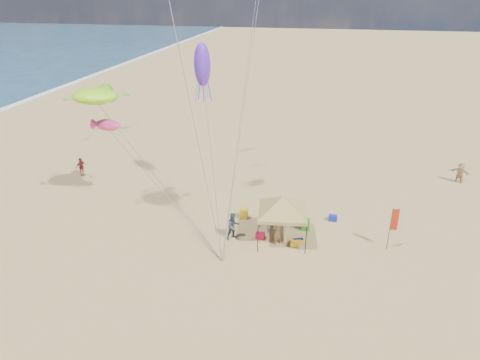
{
  "coord_description": "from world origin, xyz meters",
  "views": [
    {
      "loc": [
        4.57,
        -19.03,
        14.3
      ],
      "look_at": [
        0.0,
        3.0,
        4.0
      ],
      "focal_mm": 32.22,
      "sensor_mm": 36.0,
      "label": 1
    }
  ],
  "objects_px": {
    "feather_flag": "(394,222)",
    "person_far_a": "(81,167)",
    "canopy_tent": "(283,198)",
    "chair_green": "(306,224)",
    "person_near_c": "(269,222)",
    "beach_cart": "(298,244)",
    "cooler_blue": "(333,218)",
    "chair_yellow": "(244,213)",
    "person_far_c": "(460,173)",
    "cooler_red": "(260,236)",
    "person_near_a": "(278,231)",
    "person_near_b": "(233,226)"
  },
  "relations": [
    {
      "from": "feather_flag",
      "to": "person_near_c",
      "type": "xyz_separation_m",
      "value": [
        -7.27,
        0.41,
        -1.06
      ]
    },
    {
      "from": "person_near_b",
      "to": "person_far_c",
      "type": "xyz_separation_m",
      "value": [
        15.59,
        11.62,
        -0.03
      ]
    },
    {
      "from": "beach_cart",
      "to": "person_near_c",
      "type": "height_order",
      "value": "person_near_c"
    },
    {
      "from": "person_near_a",
      "to": "chair_green",
      "type": "bearing_deg",
      "value": -167.07
    },
    {
      "from": "person_far_a",
      "to": "feather_flag",
      "type": "bearing_deg",
      "value": -84.49
    },
    {
      "from": "chair_yellow",
      "to": "feather_flag",
      "type": "bearing_deg",
      "value": -11.68
    },
    {
      "from": "person_far_a",
      "to": "cooler_blue",
      "type": "bearing_deg",
      "value": -79.37
    },
    {
      "from": "cooler_red",
      "to": "chair_yellow",
      "type": "xyz_separation_m",
      "value": [
        -1.47,
        2.29,
        0.16
      ]
    },
    {
      "from": "cooler_red",
      "to": "chair_green",
      "type": "relative_size",
      "value": 0.77
    },
    {
      "from": "canopy_tent",
      "to": "person_far_a",
      "type": "xyz_separation_m",
      "value": [
        -17.05,
        6.39,
        -2.09
      ]
    },
    {
      "from": "cooler_blue",
      "to": "chair_green",
      "type": "height_order",
      "value": "chair_green"
    },
    {
      "from": "feather_flag",
      "to": "chair_yellow",
      "type": "bearing_deg",
      "value": 168.32
    },
    {
      "from": "person_near_c",
      "to": "person_far_c",
      "type": "xyz_separation_m",
      "value": [
        13.58,
        10.49,
        0.05
      ]
    },
    {
      "from": "beach_cart",
      "to": "person_far_a",
      "type": "distance_m",
      "value": 19.43
    },
    {
      "from": "feather_flag",
      "to": "person_near_b",
      "type": "relative_size",
      "value": 1.58
    },
    {
      "from": "cooler_blue",
      "to": "person_near_c",
      "type": "relative_size",
      "value": 0.35
    },
    {
      "from": "cooler_blue",
      "to": "chair_yellow",
      "type": "relative_size",
      "value": 0.77
    },
    {
      "from": "person_near_a",
      "to": "person_far_c",
      "type": "distance_m",
      "value": 17.36
    },
    {
      "from": "person_far_a",
      "to": "chair_yellow",
      "type": "bearing_deg",
      "value": -86.3
    },
    {
      "from": "person_far_a",
      "to": "person_far_c",
      "type": "distance_m",
      "value": 30.13
    },
    {
      "from": "cooler_red",
      "to": "chair_yellow",
      "type": "relative_size",
      "value": 0.77
    },
    {
      "from": "cooler_blue",
      "to": "person_far_c",
      "type": "relative_size",
      "value": 0.32
    },
    {
      "from": "canopy_tent",
      "to": "person_near_c",
      "type": "relative_size",
      "value": 3.54
    },
    {
      "from": "beach_cart",
      "to": "chair_yellow",
      "type": "bearing_deg",
      "value": 144.7
    },
    {
      "from": "canopy_tent",
      "to": "chair_green",
      "type": "height_order",
      "value": "canopy_tent"
    },
    {
      "from": "beach_cart",
      "to": "person_far_a",
      "type": "bearing_deg",
      "value": 159.1
    },
    {
      "from": "chair_green",
      "to": "chair_yellow",
      "type": "distance_m",
      "value": 4.16
    },
    {
      "from": "canopy_tent",
      "to": "person_near_c",
      "type": "distance_m",
      "value": 2.36
    },
    {
      "from": "cooler_blue",
      "to": "person_near_b",
      "type": "xyz_separation_m",
      "value": [
        -5.96,
        -3.47,
        0.67
      ]
    },
    {
      "from": "canopy_tent",
      "to": "beach_cart",
      "type": "xyz_separation_m",
      "value": [
        1.1,
        -0.54,
        -2.66
      ]
    },
    {
      "from": "feather_flag",
      "to": "person_near_a",
      "type": "distance_m",
      "value": 6.66
    },
    {
      "from": "chair_green",
      "to": "beach_cart",
      "type": "bearing_deg",
      "value": -97.4
    },
    {
      "from": "canopy_tent",
      "to": "cooler_blue",
      "type": "relative_size",
      "value": 10.23
    },
    {
      "from": "feather_flag",
      "to": "person_far_a",
      "type": "distance_m",
      "value": 24.23
    },
    {
      "from": "feather_flag",
      "to": "person_far_a",
      "type": "xyz_separation_m",
      "value": [
        -23.43,
        6.09,
        -1.07
      ]
    },
    {
      "from": "feather_flag",
      "to": "person_far_a",
      "type": "bearing_deg",
      "value": 165.42
    },
    {
      "from": "canopy_tent",
      "to": "feather_flag",
      "type": "bearing_deg",
      "value": 2.62
    },
    {
      "from": "chair_yellow",
      "to": "beach_cart",
      "type": "relative_size",
      "value": 0.78
    },
    {
      "from": "person_near_a",
      "to": "person_near_c",
      "type": "distance_m",
      "value": 1.38
    },
    {
      "from": "feather_flag",
      "to": "person_near_c",
      "type": "height_order",
      "value": "feather_flag"
    },
    {
      "from": "chair_green",
      "to": "beach_cart",
      "type": "relative_size",
      "value": 0.78
    },
    {
      "from": "person_far_a",
      "to": "chair_green",
      "type": "bearing_deg",
      "value": -84.58
    },
    {
      "from": "person_near_a",
      "to": "person_far_a",
      "type": "relative_size",
      "value": 1.13
    },
    {
      "from": "cooler_red",
      "to": "person_far_a",
      "type": "bearing_deg",
      "value": 157.6
    },
    {
      "from": "cooler_red",
      "to": "chair_yellow",
      "type": "bearing_deg",
      "value": 122.68
    },
    {
      "from": "canopy_tent",
      "to": "person_near_a",
      "type": "height_order",
      "value": "canopy_tent"
    },
    {
      "from": "canopy_tent",
      "to": "feather_flag",
      "type": "xyz_separation_m",
      "value": [
        6.38,
        0.29,
        -1.02
      ]
    },
    {
      "from": "person_near_b",
      "to": "person_near_c",
      "type": "distance_m",
      "value": 2.3
    },
    {
      "from": "feather_flag",
      "to": "person_far_a",
      "type": "height_order",
      "value": "feather_flag"
    },
    {
      "from": "beach_cart",
      "to": "person_near_b",
      "type": "height_order",
      "value": "person_near_b"
    }
  ]
}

